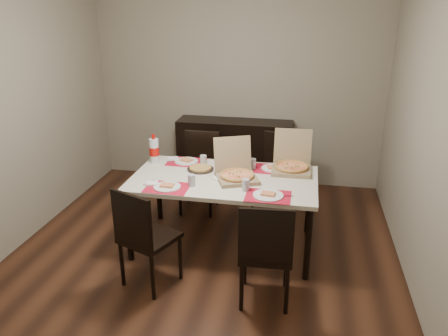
{
  "coord_description": "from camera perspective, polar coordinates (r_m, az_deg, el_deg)",
  "views": [
    {
      "loc": [
        0.91,
        -3.68,
        2.36
      ],
      "look_at": [
        0.17,
        0.19,
        0.85
      ],
      "focal_mm": 35.0,
      "sensor_mm": 36.0,
      "label": 1
    }
  ],
  "objects": [
    {
      "name": "dining_table",
      "position": [
        4.28,
        -0.0,
        -2.08
      ],
      "size": [
        1.8,
        1.0,
        0.75
      ],
      "color": "beige",
      "rests_on": "ground"
    },
    {
      "name": "chair_far_left",
      "position": [
        5.18,
        -3.15,
        0.02
      ],
      "size": [
        0.42,
        0.42,
        0.93
      ],
      "color": "black",
      "rests_on": "ground"
    },
    {
      "name": "setting_far_right",
      "position": [
        4.48,
        5.73,
        0.11
      ],
      "size": [
        0.48,
        0.3,
        0.11
      ],
      "color": "red",
      "rests_on": "dining_table"
    },
    {
      "name": "soda_bottle",
      "position": [
        4.68,
        -9.11,
        2.26
      ],
      "size": [
        0.1,
        0.1,
        0.31
      ],
      "color": "silver",
      "rests_on": "dining_table"
    },
    {
      "name": "sideboard",
      "position": [
        5.85,
        1.36,
        1.91
      ],
      "size": [
        1.5,
        0.4,
        0.9
      ],
      "primitive_type": "cube",
      "color": "black",
      "rests_on": "ground"
    },
    {
      "name": "pizza_box_center",
      "position": [
        4.21,
        1.59,
        -0.67
      ],
      "size": [
        0.5,
        0.52,
        0.37
      ],
      "color": "#8A724F",
      "rests_on": "dining_table"
    },
    {
      "name": "faina_plate",
      "position": [
        4.46,
        -3.1,
        -0.07
      ],
      "size": [
        0.27,
        0.27,
        0.03
      ],
      "color": "black",
      "rests_on": "dining_table"
    },
    {
      "name": "room_walls",
      "position": [
        4.26,
        -1.61,
        12.49
      ],
      "size": [
        3.84,
        4.02,
        2.62
      ],
      "color": "gray",
      "rests_on": "ground"
    },
    {
      "name": "pizza_box_right",
      "position": [
        4.48,
        8.81,
        0.43
      ],
      "size": [
        0.39,
        0.43,
        0.39
      ],
      "color": "#8A724F",
      "rests_on": "dining_table"
    },
    {
      "name": "ground",
      "position": [
        4.47,
        -2.6,
        -11.09
      ],
      "size": [
        3.8,
        4.0,
        0.02
      ],
      "primitive_type": "cube",
      "color": "#442415",
      "rests_on": "ground"
    },
    {
      "name": "chair_far_right",
      "position": [
        5.15,
        6.84,
        -0.25
      ],
      "size": [
        0.53,
        0.53,
        0.93
      ],
      "color": "black",
      "rests_on": "ground"
    },
    {
      "name": "dip_bowl",
      "position": [
        4.42,
        1.85,
        -0.16
      ],
      "size": [
        0.15,
        0.15,
        0.03
      ],
      "primitive_type": "imported",
      "rotation": [
        0.0,
        0.0,
        -0.08
      ],
      "color": "white",
      "rests_on": "dining_table"
    },
    {
      "name": "chair_near_left",
      "position": [
        3.8,
        -10.48,
        -8.57
      ],
      "size": [
        0.55,
        0.55,
        0.93
      ],
      "color": "black",
      "rests_on": "ground"
    },
    {
      "name": "setting_far_left",
      "position": [
        4.66,
        -4.59,
        0.94
      ],
      "size": [
        0.46,
        0.3,
        0.11
      ],
      "color": "red",
      "rests_on": "dining_table"
    },
    {
      "name": "setting_near_right",
      "position": [
        3.89,
        5.03,
        -3.22
      ],
      "size": [
        0.47,
        0.3,
        0.11
      ],
      "color": "red",
      "rests_on": "dining_table"
    },
    {
      "name": "chair_near_right",
      "position": [
        3.54,
        5.46,
        -10.61
      ],
      "size": [
        0.45,
        0.45,
        0.93
      ],
      "color": "black",
      "rests_on": "ground"
    },
    {
      "name": "napkin_loose",
      "position": [
        4.21,
        -0.55,
        -1.37
      ],
      "size": [
        0.15,
        0.16,
        0.02
      ],
      "primitive_type": "cube",
      "rotation": [
        0.0,
        0.0,
        1.09
      ],
      "color": "white",
      "rests_on": "dining_table"
    },
    {
      "name": "setting_near_left",
      "position": [
        4.07,
        -6.86,
        -2.21
      ],
      "size": [
        0.49,
        0.3,
        0.11
      ],
      "color": "red",
      "rests_on": "dining_table"
    }
  ]
}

